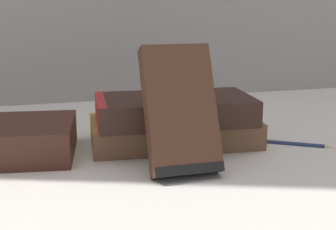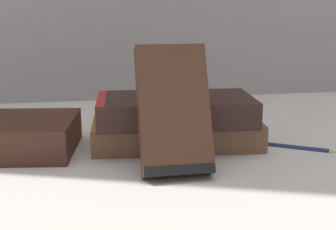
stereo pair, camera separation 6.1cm
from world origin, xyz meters
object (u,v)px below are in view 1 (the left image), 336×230
object	(u,v)px
book_leaning_front	(181,114)
fountain_pen	(286,141)
book_flat_top	(171,109)
pocket_watch	(186,94)
book_flat_bottom	(171,131)

from	to	relation	value
book_leaning_front	fountain_pen	size ratio (longest dim) A/B	1.27
book_flat_top	pocket_watch	world-z (taller)	pocket_watch
pocket_watch	book_flat_top	bearing A→B (deg)	-172.74
book_flat_bottom	fountain_pen	distance (m)	0.17
fountain_pen	book_flat_top	bearing A→B (deg)	-159.61
book_leaning_front	fountain_pen	world-z (taller)	book_leaning_front
book_flat_bottom	fountain_pen	xyz separation A→B (m)	(0.17, -0.05, -0.01)
book_flat_bottom	pocket_watch	size ratio (longest dim) A/B	5.12
book_flat_bottom	book_flat_top	bearing A→B (deg)	-100.58
book_leaning_front	fountain_pen	distance (m)	0.21
book_leaning_front	book_flat_top	bearing A→B (deg)	81.55
book_flat_bottom	pocket_watch	world-z (taller)	pocket_watch
book_flat_top	fountain_pen	xyz separation A→B (m)	(0.17, -0.04, -0.05)
book_flat_top	pocket_watch	distance (m)	0.03
book_leaning_front	fountain_pen	bearing A→B (deg)	19.18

